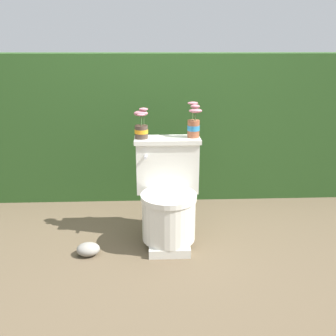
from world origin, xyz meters
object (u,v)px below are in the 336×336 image
at_px(toilet, 168,198).
at_px(potted_plant_left, 141,127).
at_px(potted_plant_midleft, 194,124).
at_px(garden_stone, 88,249).

bearing_deg(toilet, potted_plant_left, 143.75).
height_order(toilet, potted_plant_left, potted_plant_left).
relative_size(potted_plant_midleft, garden_stone, 1.58).
bearing_deg(potted_plant_midleft, toilet, -142.19).
bearing_deg(garden_stone, potted_plant_left, 41.05).
height_order(potted_plant_left, potted_plant_midleft, potted_plant_midleft).
bearing_deg(potted_plant_left, potted_plant_midleft, 1.79).
bearing_deg(toilet, garden_stone, -161.23).
distance_m(potted_plant_left, potted_plant_midleft, 0.36).
bearing_deg(potted_plant_left, garden_stone, -138.95).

